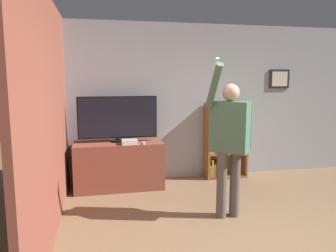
{
  "coord_description": "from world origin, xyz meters",
  "views": [
    {
      "loc": [
        -1.65,
        -2.84,
        1.77
      ],
      "look_at": [
        -0.7,
        1.58,
        1.11
      ],
      "focal_mm": 35.0,
      "sensor_mm": 36.0,
      "label": 1
    }
  ],
  "objects_px": {
    "game_console": "(130,142)",
    "bookshelf": "(222,142)",
    "television": "(118,118)",
    "person": "(230,137)"
  },
  "relations": [
    {
      "from": "game_console",
      "to": "bookshelf",
      "type": "distance_m",
      "value": 1.74
    },
    {
      "from": "bookshelf",
      "to": "television",
      "type": "bearing_deg",
      "value": -175.14
    },
    {
      "from": "game_console",
      "to": "person",
      "type": "distance_m",
      "value": 1.71
    },
    {
      "from": "television",
      "to": "person",
      "type": "height_order",
      "value": "person"
    },
    {
      "from": "bookshelf",
      "to": "person",
      "type": "height_order",
      "value": "person"
    },
    {
      "from": "television",
      "to": "game_console",
      "type": "height_order",
      "value": "television"
    },
    {
      "from": "game_console",
      "to": "bookshelf",
      "type": "xyz_separation_m",
      "value": [
        1.69,
        0.39,
        -0.14
      ]
    },
    {
      "from": "television",
      "to": "person",
      "type": "bearing_deg",
      "value": -49.02
    },
    {
      "from": "television",
      "to": "bookshelf",
      "type": "relative_size",
      "value": 0.94
    },
    {
      "from": "person",
      "to": "television",
      "type": "bearing_deg",
      "value": 172.01
    }
  ]
}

